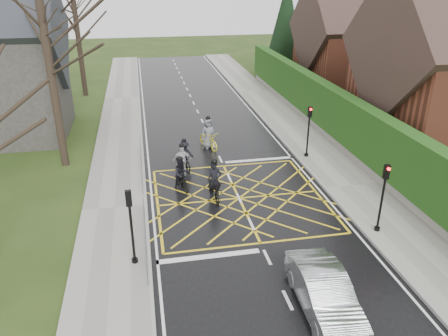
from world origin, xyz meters
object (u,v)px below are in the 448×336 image
object	(u,v)px
cyclist_mid	(185,157)
car	(324,293)
cyclist_lead	(208,137)
cyclist_back	(181,177)
cyclist_front	(182,164)
cyclist_rear	(215,186)

from	to	relation	value
cyclist_mid	car	distance (m)	12.75
cyclist_mid	cyclist_lead	distance (m)	3.33
cyclist_back	cyclist_lead	xyz separation A→B (m)	(2.27, 5.37, 0.06)
cyclist_front	cyclist_lead	distance (m)	4.26
cyclist_rear	car	xyz separation A→B (m)	(2.16, -8.38, 0.02)
cyclist_back	cyclist_mid	size ratio (longest dim) A/B	0.96
cyclist_mid	cyclist_front	world-z (taller)	cyclist_front
cyclist_back	cyclist_rear	bearing A→B (deg)	-58.34
cyclist_lead	car	world-z (taller)	cyclist_lead
cyclist_back	cyclist_front	size ratio (longest dim) A/B	0.99
cyclist_lead	cyclist_front	bearing A→B (deg)	-138.80
cyclist_back	car	xyz separation A→B (m)	(3.66, -9.76, 0.03)
cyclist_rear	cyclist_back	xyz separation A→B (m)	(-1.50, 1.38, -0.01)
cyclist_rear	cyclist_lead	size ratio (longest dim) A/B	0.94
cyclist_rear	cyclist_lead	world-z (taller)	cyclist_lead
cyclist_mid	cyclist_lead	bearing A→B (deg)	43.88
car	cyclist_back	bearing A→B (deg)	112.36
cyclist_back	cyclist_mid	world-z (taller)	cyclist_back
cyclist_mid	cyclist_lead	world-z (taller)	cyclist_lead
cyclist_front	cyclist_lead	bearing A→B (deg)	62.85
cyclist_front	car	xyz separation A→B (m)	(3.44, -11.40, 0.02)
cyclist_front	car	distance (m)	11.91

